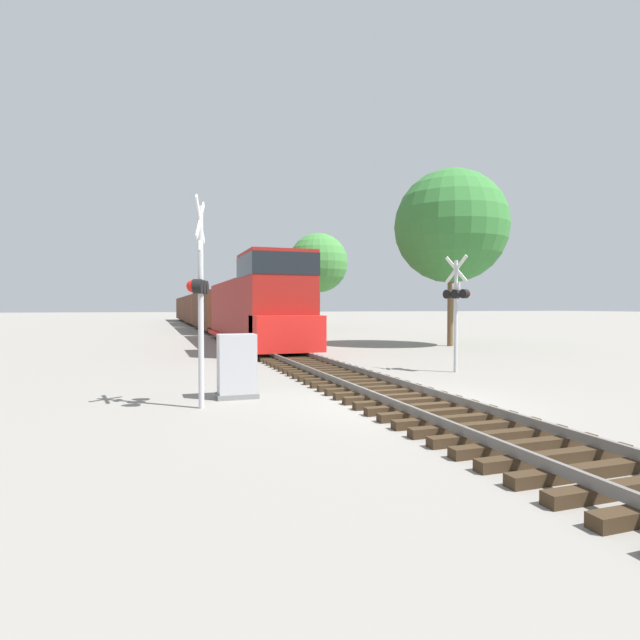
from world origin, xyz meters
TOP-DOWN VIEW (x-y plane):
  - ground_plane at (0.00, 0.00)m, footprint 400.00×400.00m
  - rail_track_bed at (0.00, -0.00)m, footprint 2.60×160.00m
  - freight_train at (0.00, 41.67)m, footprint 2.94×67.71m
  - crossing_signal_near at (-4.36, 0.94)m, footprint 0.54×1.01m
  - crossing_signal_far at (4.27, 4.25)m, footprint 0.54×1.01m
  - relay_cabinet at (-3.41, 1.89)m, footprint 0.97×0.61m
  - tree_far_right at (10.37, 13.85)m, footprint 6.22×6.22m
  - tree_mid_background at (9.35, 33.88)m, footprint 5.48×5.48m
  - tree_deep_background at (11.22, 47.80)m, footprint 4.82×4.82m

SIDE VIEW (x-z plane):
  - ground_plane at x=0.00m, z-range 0.00..0.00m
  - rail_track_bed at x=0.00m, z-range -0.02..0.29m
  - relay_cabinet at x=-3.41m, z-range -0.01..1.52m
  - freight_train at x=0.00m, z-range -0.41..4.20m
  - crossing_signal_far at x=4.27m, z-range 0.47..4.34m
  - crossing_signal_near at x=-4.36m, z-range 0.28..4.76m
  - tree_deep_background at x=11.22m, z-range 1.80..10.32m
  - tree_mid_background at x=9.35m, z-range 1.74..10.72m
  - tree_far_right at x=10.37m, z-range 1.74..11.48m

